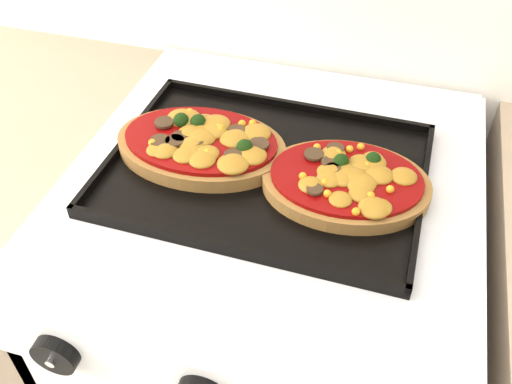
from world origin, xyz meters
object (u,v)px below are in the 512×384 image
(pizza_left, at_px, (201,143))
(baking_tray, at_px, (266,168))
(pizza_right, at_px, (346,181))
(stove, at_px, (269,343))

(pizza_left, bearing_deg, baking_tray, -5.07)
(pizza_right, bearing_deg, baking_tray, 174.49)
(stove, bearing_deg, baking_tray, -132.94)
(pizza_left, distance_m, pizza_right, 0.22)
(baking_tray, xyz_separation_m, pizza_right, (0.12, -0.01, 0.01))
(baking_tray, bearing_deg, pizza_right, -4.39)
(stove, bearing_deg, pizza_right, -11.67)
(stove, height_order, baking_tray, baking_tray)
(baking_tray, relative_size, pizza_left, 1.77)
(baking_tray, height_order, pizza_left, pizza_left)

